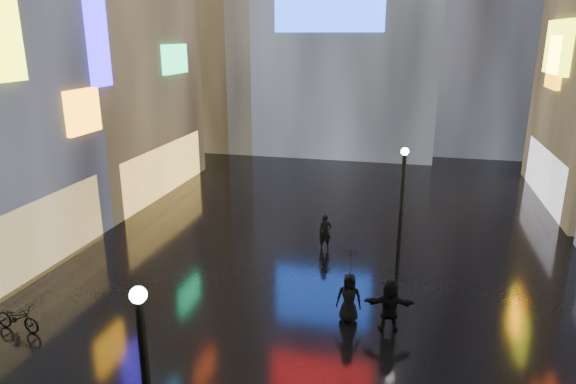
% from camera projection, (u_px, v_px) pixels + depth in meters
% --- Properties ---
extents(ground, '(140.00, 140.00, 0.00)m').
position_uv_depth(ground, '(329.00, 247.00, 23.52)').
color(ground, black).
rests_on(ground, ground).
extents(building_left_far, '(10.28, 12.00, 22.00)m').
position_uv_depth(building_left_far, '(75.00, 4.00, 29.47)').
color(building_left_far, black).
rests_on(building_left_far, ground).
extents(lamp_far, '(0.30, 0.30, 5.20)m').
position_uv_depth(lamp_far, '(401.00, 204.00, 20.11)').
color(lamp_far, black).
rests_on(lamp_far, ground).
extents(pedestrian_4, '(0.86, 0.57, 1.73)m').
position_uv_depth(pedestrian_4, '(349.00, 298.00, 17.15)').
color(pedestrian_4, black).
rests_on(pedestrian_4, ground).
extents(pedestrian_5, '(1.69, 0.73, 1.77)m').
position_uv_depth(pedestrian_5, '(389.00, 306.00, 16.60)').
color(pedestrian_5, black).
rests_on(pedestrian_5, ground).
extents(pedestrian_6, '(0.67, 0.55, 1.60)m').
position_uv_depth(pedestrian_6, '(325.00, 232.00, 23.07)').
color(pedestrian_6, black).
rests_on(pedestrian_6, ground).
extents(umbrella_2, '(1.29, 1.28, 0.88)m').
position_uv_depth(umbrella_2, '(350.00, 262.00, 16.77)').
color(umbrella_2, black).
rests_on(umbrella_2, pedestrian_4).
extents(bicycle, '(1.75, 0.73, 0.90)m').
position_uv_depth(bicycle, '(17.00, 318.00, 16.74)').
color(bicycle, black).
rests_on(bicycle, ground).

